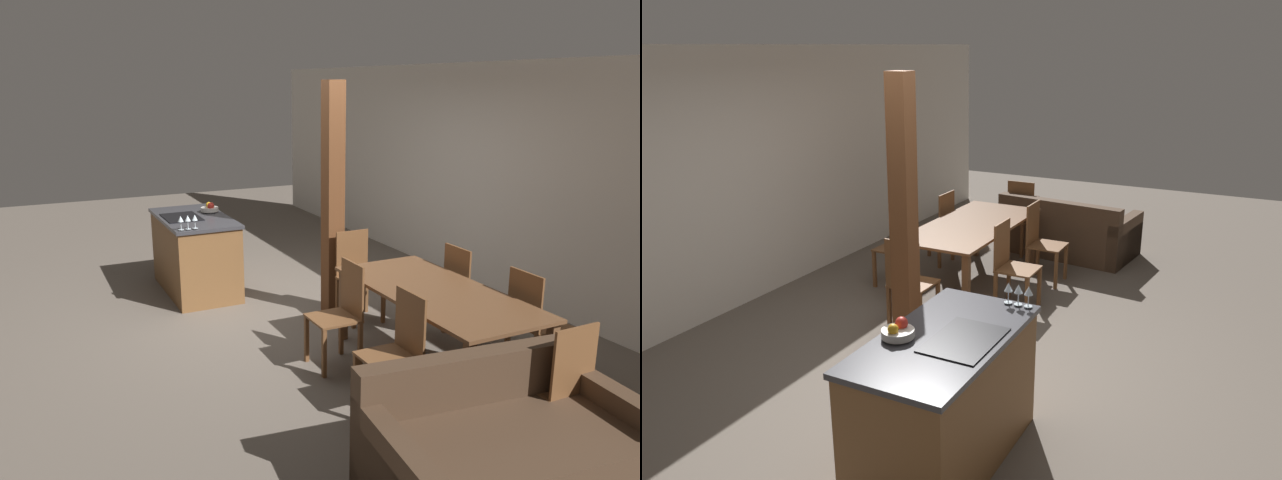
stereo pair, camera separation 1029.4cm
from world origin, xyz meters
The scene contains 16 objects.
ground_plane centered at (0.00, 0.00, 0.00)m, with size 16.00×16.00×0.00m, color #665B51.
wall_back centered at (0.00, 2.67, 1.35)m, with size 11.20×0.08×2.70m.
kitchen_island centered at (-1.19, -0.59, 0.46)m, with size 1.46×0.76×0.93m.
fruit_bowl centered at (-1.34, -0.34, 0.97)m, with size 0.21×0.21×0.12m.
wine_glass_near centered at (-0.52, -0.90, 1.04)m, with size 0.06×0.06×0.15m.
wine_glass_middle centered at (-0.52, -0.83, 1.04)m, with size 0.06×0.06×0.15m.
wine_glass_far centered at (-0.52, -0.75, 1.04)m, with size 0.06×0.06×0.15m.
dining_table centered at (1.84, 0.71, 0.64)m, with size 2.00×0.93×0.73m.
dining_chair_near_left centered at (1.39, 0.02, 0.49)m, with size 0.40×0.40×0.94m.
dining_chair_near_right centered at (2.29, 0.02, 0.49)m, with size 0.40×0.40×0.94m.
dining_chair_far_left centered at (1.39, 1.40, 0.49)m, with size 0.40×0.40×0.94m.
dining_chair_far_right centered at (2.29, 1.40, 0.49)m, with size 0.40×0.40×0.94m.
dining_chair_head_end centered at (0.46, 0.71, 0.49)m, with size 0.40×0.40×0.94m.
dining_chair_foot_end centered at (3.21, 0.71, 0.49)m, with size 0.40×0.40×0.94m.
couch centered at (3.44, 0.05, 0.28)m, with size 1.12×1.78×0.79m.
timber_post centered at (0.17, 0.56, 1.24)m, with size 0.19×0.19×2.49m.
Camera 2 is at (-4.34, -2.34, 2.70)m, focal length 35.00 mm.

